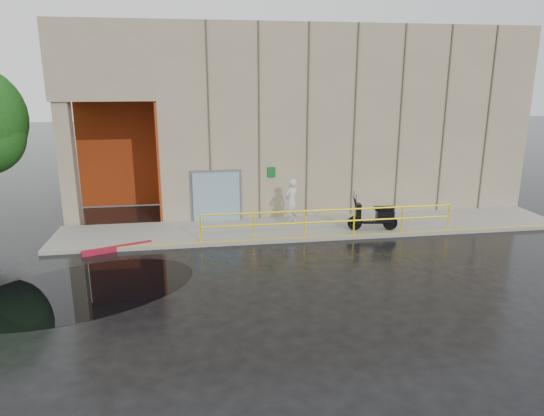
# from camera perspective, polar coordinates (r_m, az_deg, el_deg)

# --- Properties ---
(ground) EXTENTS (120.00, 120.00, 0.00)m
(ground) POSITION_cam_1_polar(r_m,az_deg,el_deg) (14.77, -6.15, -8.38)
(ground) COLOR black
(ground) RESTS_ON ground
(sidewalk) EXTENTS (20.00, 3.00, 0.15)m
(sidewalk) POSITION_cam_1_polar(r_m,az_deg,el_deg) (19.49, 4.96, -2.29)
(sidewalk) COLOR gray
(sidewalk) RESTS_ON ground
(building) EXTENTS (20.00, 10.17, 8.00)m
(building) POSITION_cam_1_polar(r_m,az_deg,el_deg) (25.24, 4.08, 11.20)
(building) COLOR gray
(building) RESTS_ON ground
(guardrail) EXTENTS (9.56, 0.06, 1.03)m
(guardrail) POSITION_cam_1_polar(r_m,az_deg,el_deg) (18.13, 6.79, -1.66)
(guardrail) COLOR #FFE80D
(guardrail) RESTS_ON sidewalk
(person) EXTENTS (0.80, 0.75, 1.84)m
(person) POSITION_cam_1_polar(r_m,az_deg,el_deg) (19.49, 2.31, 0.79)
(person) COLOR silver
(person) RESTS_ON sidewalk
(scooter) EXTENTS (1.97, 0.88, 1.49)m
(scooter) POSITION_cam_1_polar(r_m,az_deg,el_deg) (19.03, 11.90, -0.06)
(scooter) COLOR black
(scooter) RESTS_ON sidewalk
(red_curb) EXTENTS (2.31, 1.02, 0.18)m
(red_curb) POSITION_cam_1_polar(r_m,az_deg,el_deg) (17.85, -17.71, -4.55)
(red_curb) COLOR maroon
(red_curb) RESTS_ON ground
(puddle) EXTENTS (7.63, 6.38, 0.01)m
(puddle) POSITION_cam_1_polar(r_m,az_deg,el_deg) (15.01, -21.37, -8.97)
(puddle) COLOR black
(puddle) RESTS_ON ground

